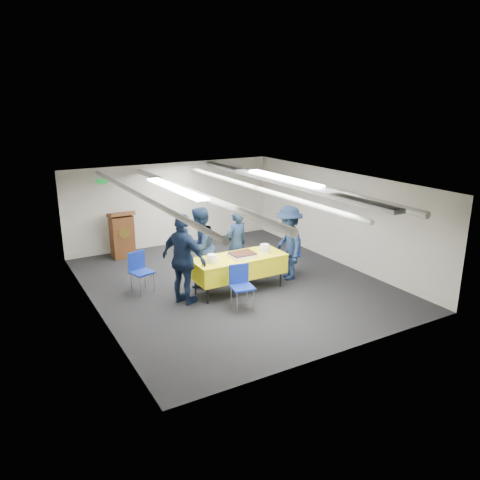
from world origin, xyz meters
The scene contains 14 objects.
ground centered at (0.00, 0.00, 0.00)m, with size 7.00×7.00×0.00m, color black.
room_shell centered at (0.09, 0.41, 1.81)m, with size 6.00×7.00×2.30m.
serving_table centered at (-0.09, -0.42, 0.56)m, with size 2.01×0.83×0.77m.
sheet_cake centered at (-0.04, -0.49, 0.82)m, with size 0.54×0.42×0.09m.
plate_stack_left centered at (-0.75, -0.47, 0.84)m, with size 0.24×0.24×0.16m.
plate_stack_right centered at (0.53, -0.47, 0.85)m, with size 0.23×0.23×0.18m.
podium centered at (-1.60, 3.05, 0.61)m, with size 0.62×0.53×1.25m.
chair_near centered at (-0.48, -1.18, 0.53)m, with size 0.48×0.48×0.87m.
chair_right centered at (1.49, -0.11, 0.53)m, with size 0.47×0.47×0.87m.
chair_left centered at (-1.95, 0.58, 0.53)m, with size 0.51×0.51×0.87m.
sailor_a centered at (0.21, 0.21, 0.82)m, with size 0.60×0.39×1.64m, color black.
sailor_b centered at (-0.69, 0.25, 0.89)m, with size 0.86×0.67×1.77m, color black.
sailor_c centered at (-1.35, -0.45, 0.92)m, with size 1.08×0.45×1.85m, color black.
sailor_d centered at (1.25, -0.36, 0.85)m, with size 1.10×0.63×1.70m, color black.
Camera 1 is at (-4.73, -8.57, 3.94)m, focal length 35.00 mm.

